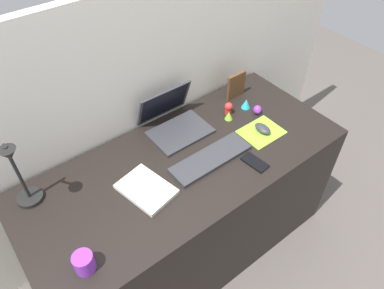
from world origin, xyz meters
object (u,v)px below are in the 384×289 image
cell_phone (255,162)px  notebook_pad (146,189)px  picture_frame (236,86)px  mouse (263,129)px  toy_figurine_purple (257,110)px  toy_figurine_cyan (246,104)px  toy_figurine_lime (229,116)px  keyboard (211,159)px  desk_lamp (20,177)px  coffee_mug (84,263)px  toy_figurine_red (228,108)px  laptop (173,119)px

cell_phone → notebook_pad: 0.52m
picture_frame → mouse: bearing=-106.9°
toy_figurine_purple → toy_figurine_cyan: bearing=99.5°
mouse → notebook_pad: size_ratio=0.40×
cell_phone → toy_figurine_cyan: toy_figurine_cyan is taller
toy_figurine_purple → toy_figurine_lime: (-0.15, 0.06, -0.00)m
picture_frame → toy_figurine_lime: (-0.16, -0.12, -0.05)m
cell_phone → toy_figurine_cyan: 0.42m
keyboard → cell_phone: bearing=-43.3°
desk_lamp → toy_figurine_purple: desk_lamp is taller
cell_phone → toy_figurine_lime: 0.34m
coffee_mug → toy_figurine_red: bearing=18.9°
mouse → toy_figurine_purple: bearing=55.6°
cell_phone → notebook_pad: (-0.49, 0.17, 0.01)m
coffee_mug → toy_figurine_lime: coffee_mug is taller
keyboard → toy_figurine_purple: 0.44m
notebook_pad → cell_phone: bearing=-31.1°
mouse → notebook_pad: bearing=176.5°
mouse → toy_figurine_red: size_ratio=1.39×
notebook_pad → toy_figurine_red: size_ratio=3.48×
toy_figurine_purple → toy_figurine_lime: bearing=158.5°
toy_figurine_lime → coffee_mug: bearing=-162.4°
laptop → cell_phone: (0.15, -0.44, -0.05)m
toy_figurine_purple → keyboard: bearing=-165.0°
picture_frame → coffee_mug: bearing=-159.2°
toy_figurine_purple → toy_figurine_lime: 0.16m
mouse → picture_frame: (0.09, 0.31, 0.05)m
toy_figurine_purple → toy_figurine_lime: toy_figurine_purple is taller
coffee_mug → toy_figurine_purple: coffee_mug is taller
keyboard → toy_figurine_cyan: bearing=24.7°
notebook_pad → toy_figurine_lime: (0.61, 0.14, 0.01)m
picture_frame → toy_figurine_lime: picture_frame is taller
mouse → desk_lamp: desk_lamp is taller
desk_lamp → toy_figurine_red: 1.06m
notebook_pad → toy_figurine_lime: 0.62m
mouse → toy_figurine_red: toy_figurine_red is taller
mouse → notebook_pad: mouse is taller
cell_phone → toy_figurine_lime: toy_figurine_lime is taller
toy_figurine_lime → picture_frame: bearing=37.6°
desk_lamp → cell_phone: bearing=-24.2°
toy_figurine_cyan → picture_frame: bearing=78.7°
keyboard → notebook_pad: same height
cell_phone → desk_lamp: size_ratio=0.34×
laptop → toy_figurine_purple: (0.42, -0.19, -0.03)m
laptop → toy_figurine_red: size_ratio=4.35×
laptop → keyboard: (0.00, -0.30, -0.04)m
laptop → cell_phone: 0.47m
toy_figurine_cyan → toy_figurine_lime: (-0.14, -0.01, -0.00)m
desk_lamp → toy_figurine_purple: 1.20m
mouse → toy_figurine_red: bearing=100.3°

